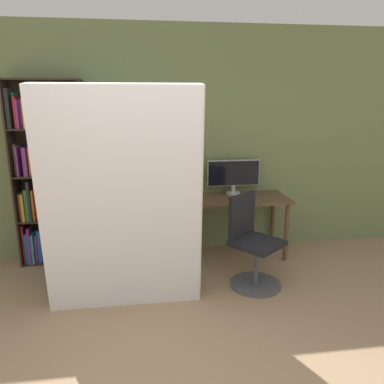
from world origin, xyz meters
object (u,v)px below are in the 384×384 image
mattress_far (124,194)px  bookshelf (43,180)px  office_chair (252,249)px  monitor (234,174)px  mattress_near (123,202)px

mattress_far → bookshelf: bearing=137.5°
office_chair → mattress_far: 1.41m
monitor → office_chair: monitor is taller
mattress_far → monitor: bearing=34.3°
monitor → mattress_near: (-1.28, -1.16, 0.03)m
monitor → mattress_far: (-1.28, -0.88, 0.03)m
monitor → office_chair: bearing=-91.3°
monitor → mattress_near: size_ratio=0.32×
mattress_near → mattress_far: size_ratio=1.00×
office_chair → mattress_far: (-1.26, 0.05, 0.62)m
monitor → bookshelf: 2.22m
monitor → mattress_far: bearing=-145.7°
bookshelf → monitor: bearing=0.4°
monitor → mattress_near: mattress_near is taller
mattress_near → mattress_far: 0.28m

